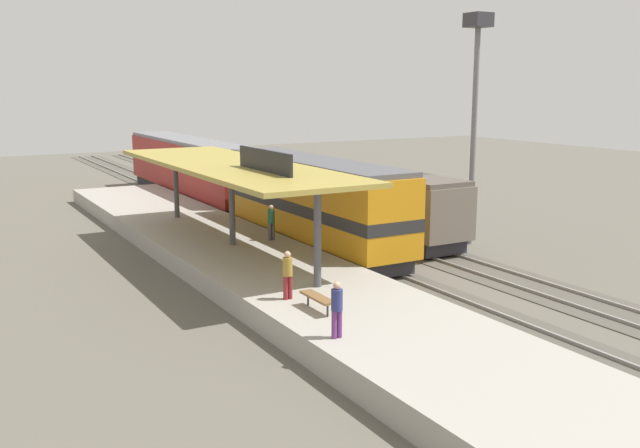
% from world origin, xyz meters
% --- Properties ---
extents(ground_plane, '(120.00, 120.00, 0.00)m').
position_xyz_m(ground_plane, '(2.00, 0.00, 0.00)').
color(ground_plane, '#5B564C').
extents(track_near, '(3.20, 110.00, 0.16)m').
position_xyz_m(track_near, '(0.00, 0.00, 0.03)').
color(track_near, '#4E4941').
rests_on(track_near, ground).
extents(track_far, '(3.20, 110.00, 0.16)m').
position_xyz_m(track_far, '(4.60, 0.00, 0.03)').
color(track_far, '#4E4941').
rests_on(track_far, ground).
extents(platform, '(6.00, 44.00, 0.90)m').
position_xyz_m(platform, '(-4.60, 0.00, 0.45)').
color(platform, '#9E998E').
rests_on(platform, ground).
extents(station_canopy, '(5.20, 18.00, 4.70)m').
position_xyz_m(station_canopy, '(-4.60, -0.09, 4.53)').
color(station_canopy, '#47474C').
rests_on(station_canopy, platform).
extents(platform_bench, '(0.44, 1.70, 0.50)m').
position_xyz_m(platform_bench, '(-6.00, -10.48, 1.34)').
color(platform_bench, '#333338').
rests_on(platform_bench, platform).
extents(locomotive, '(2.93, 14.43, 4.44)m').
position_xyz_m(locomotive, '(0.00, 0.66, 2.41)').
color(locomotive, '#28282D').
rests_on(locomotive, track_near).
extents(passenger_carriage_single, '(2.90, 20.00, 4.24)m').
position_xyz_m(passenger_carriage_single, '(0.00, 18.66, 2.31)').
color(passenger_carriage_single, '#28282D').
rests_on(passenger_carriage_single, track_near).
extents(freight_car, '(2.80, 12.00, 3.54)m').
position_xyz_m(freight_car, '(4.60, 1.28, 1.97)').
color(freight_car, '#28282D').
rests_on(freight_car, track_far).
extents(light_mast, '(1.10, 1.10, 11.70)m').
position_xyz_m(light_mast, '(7.80, -2.28, 8.40)').
color(light_mast, slate).
rests_on(light_mast, ground).
extents(person_waiting, '(0.34, 0.34, 1.71)m').
position_xyz_m(person_waiting, '(-6.27, -8.86, 1.85)').
color(person_waiting, maroon).
rests_on(person_waiting, platform).
extents(person_walking, '(0.34, 0.34, 1.71)m').
position_xyz_m(person_walking, '(-6.76, -12.97, 1.85)').
color(person_walking, '#663375').
rests_on(person_walking, platform).
extents(person_boarding, '(0.34, 0.34, 1.71)m').
position_xyz_m(person_boarding, '(-2.62, -0.01, 1.85)').
color(person_boarding, '#4C4C51').
rests_on(person_boarding, platform).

